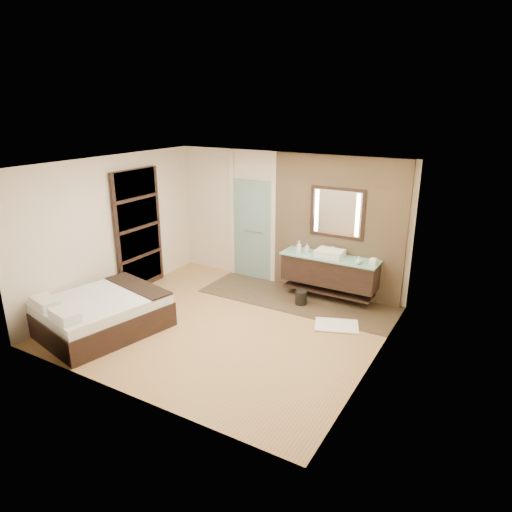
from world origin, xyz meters
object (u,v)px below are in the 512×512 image
Objects in this scene: vanity at (329,271)px; mirror_unit at (337,213)px; bed at (102,314)px; waste_bin at (301,298)px.

vanity is 1.75× the size of mirror_unit.
bed is at bearing -131.82° from vanity.
bed is 3.53m from waste_bin.
vanity is 0.75m from waste_bin.
waste_bin is at bearing -114.78° from mirror_unit.
mirror_unit reaches higher than vanity.
vanity reaches higher than bed.
bed is (-2.75, -3.31, -1.35)m from mirror_unit.
bed is 8.00× the size of waste_bin.
waste_bin is (-0.34, -0.74, -1.52)m from mirror_unit.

